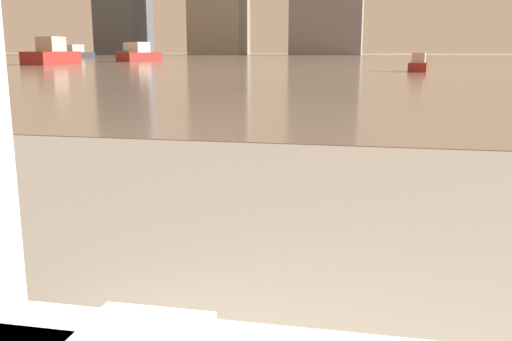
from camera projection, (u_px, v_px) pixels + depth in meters
harbor_water at (373, 60)px, 59.79m from camera, size 180.00×110.00×0.01m
harbor_boat_0 at (76, 54)px, 69.82m from camera, size 3.30×4.72×1.68m
harbor_boat_1 at (52, 55)px, 44.06m from camera, size 1.94×5.60×2.10m
harbor_boat_2 at (418, 65)px, 30.30m from camera, size 1.22×2.75×1.00m
harbor_boat_3 at (139, 55)px, 54.52m from camera, size 2.98×5.11×1.81m
harbor_boat_4 at (131, 52)px, 80.98m from camera, size 2.19×5.57×2.05m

